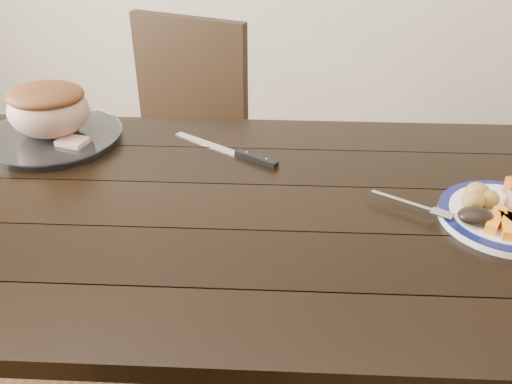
# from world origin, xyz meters

# --- Properties ---
(dining_table) EXTENTS (1.64, 0.98, 0.75)m
(dining_table) POSITION_xyz_m (0.00, 0.00, 0.66)
(dining_table) COLOR black
(dining_table) RESTS_ON ground
(chair_far) EXTENTS (0.53, 0.53, 0.93)m
(chair_far) POSITION_xyz_m (-0.27, 0.73, 0.52)
(chair_far) COLOR black
(chair_far) RESTS_ON ground
(dinner_plate) EXTENTS (0.27, 0.27, 0.02)m
(dinner_plate) POSITION_xyz_m (0.60, 0.00, 0.76)
(dinner_plate) COLOR white
(dinner_plate) RESTS_ON dining_table
(plate_rim) EXTENTS (0.27, 0.27, 0.02)m
(plate_rim) POSITION_xyz_m (0.60, 0.00, 0.77)
(plate_rim) COLOR #0E1348
(plate_rim) RESTS_ON dinner_plate
(serving_platter) EXTENTS (0.34, 0.34, 0.02)m
(serving_platter) POSITION_xyz_m (-0.48, 0.27, 0.76)
(serving_platter) COLOR white
(serving_platter) RESTS_ON dining_table
(roasted_potatoes) EXTENTS (0.08, 0.07, 0.04)m
(roasted_potatoes) POSITION_xyz_m (0.54, 0.02, 0.79)
(roasted_potatoes) COLOR gold
(roasted_potatoes) RESTS_ON dinner_plate
(carrot_batons) EXTENTS (0.09, 0.11, 0.02)m
(carrot_batons) POSITION_xyz_m (0.58, -0.06, 0.78)
(carrot_batons) COLOR orange
(carrot_batons) RESTS_ON dinner_plate
(dark_mushroom) EXTENTS (0.07, 0.05, 0.03)m
(dark_mushroom) POSITION_xyz_m (0.52, -0.04, 0.79)
(dark_mushroom) COLOR black
(dark_mushroom) RESTS_ON dinner_plate
(fork) EXTENTS (0.16, 0.10, 0.00)m
(fork) POSITION_xyz_m (0.42, 0.01, 0.77)
(fork) COLOR silver
(fork) RESTS_ON dinner_plate
(roast_joint) EXTENTS (0.21, 0.18, 0.14)m
(roast_joint) POSITION_xyz_m (-0.48, 0.27, 0.83)
(roast_joint) COLOR tan
(roast_joint) RESTS_ON serving_platter
(cut_slice) EXTENTS (0.08, 0.07, 0.02)m
(cut_slice) POSITION_xyz_m (-0.41, 0.21, 0.78)
(cut_slice) COLOR tan
(cut_slice) RESTS_ON serving_platter
(carving_knife) EXTENTS (0.29, 0.18, 0.01)m
(carving_knife) POSITION_xyz_m (0.02, 0.23, 0.76)
(carving_knife) COLOR silver
(carving_knife) RESTS_ON dining_table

